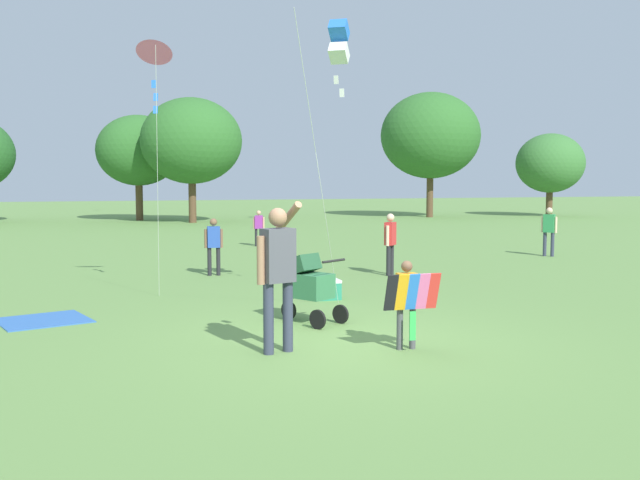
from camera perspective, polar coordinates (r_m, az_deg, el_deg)
name	(u,v)px	position (r m, az deg, el deg)	size (l,w,h in m)	color
ground_plane	(337,342)	(9.47, 1.39, -8.11)	(120.00, 120.00, 0.00)	#668E47
treeline_distant	(244,146)	(36.47, -6.07, 7.45)	(38.49, 6.85, 6.72)	brown
child_with_butterfly_kite	(407,297)	(9.00, 6.97, -4.49)	(0.70, 0.34, 1.12)	#4C4C51
person_adult_flyer	(278,266)	(8.75, -3.38, -2.07)	(0.59, 0.65, 1.86)	#33384C
stroller	(308,282)	(10.60, -0.93, -3.37)	(0.88, 1.07, 1.03)	black
kite_adult_black	(339,43)	(12.36, 1.50, 15.37)	(1.77, 3.22, 4.77)	blue
kite_orange_delta	(154,55)	(13.38, -13.02, 14.16)	(0.78, 2.03, 4.56)	pink
person_red_shirt	(214,242)	(15.86, -8.45, -0.15)	(0.40, 0.18, 1.26)	#232328
person_sitting_far	(390,239)	(15.82, 5.61, 0.09)	(0.33, 0.35, 1.36)	#232328
person_couple_left	(549,228)	(20.51, 17.74, 0.95)	(0.33, 0.33, 1.34)	#33384C
person_kid_running	(259,225)	(22.49, -4.89, 1.18)	(0.35, 0.22, 1.12)	#232328
picnic_blanket	(43,320)	(11.61, -21.13, -5.97)	(1.24, 1.15, 0.02)	#3366B2
cooler_box	(327,290)	(12.68, 0.57, -3.96)	(0.45, 0.33, 0.35)	#288466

